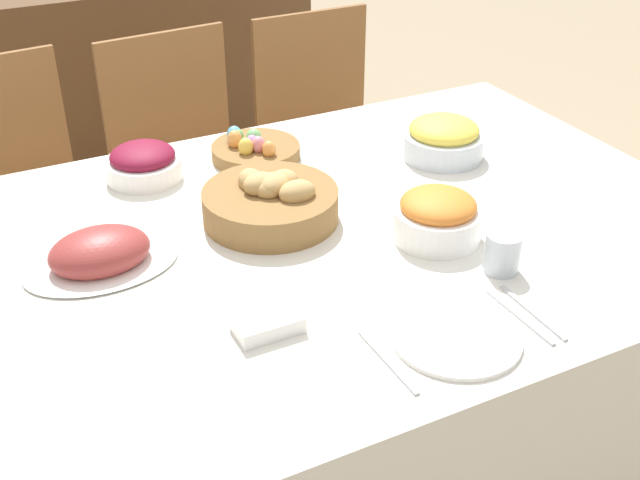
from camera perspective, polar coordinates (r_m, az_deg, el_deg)
The scene contains 18 objects.
ground_plane at distance 2.21m, azimuth -0.64°, elevation -16.41°, with size 12.00×12.00×0.00m, color tan.
dining_table at distance 1.95m, azimuth -0.70°, elevation -9.03°, with size 1.83×1.20×0.75m.
chair_far_center at distance 2.62m, azimuth -9.44°, elevation 4.83°, with size 0.45×0.45×0.91m.
chair_far_left at distance 2.54m, azimuth -20.64°, elevation 2.23°, with size 0.46×0.46×0.91m.
chair_far_right at distance 2.79m, azimuth 0.47°, elevation 6.97°, with size 0.42×0.42×0.91m.
sideboard at distance 3.54m, azimuth -12.19°, elevation 10.76°, with size 1.34×0.44×0.87m.
bread_basket at distance 1.78m, azimuth -3.52°, elevation 2.74°, with size 0.30×0.30×0.11m.
egg_basket at distance 2.07m, azimuth -4.72°, elevation 6.45°, with size 0.23×0.23×0.08m.
ham_platter at distance 1.68m, azimuth -15.37°, elevation -0.96°, with size 0.32×0.22×0.09m.
pineapple_bowl at distance 2.09m, azimuth 8.76°, elevation 7.14°, with size 0.21×0.21×0.11m.
beet_salad_bowl at distance 2.00m, azimuth -12.45°, elevation 5.37°, with size 0.19×0.19×0.09m.
carrot_bowl at distance 1.72m, azimuth 8.35°, elevation 1.67°, with size 0.19×0.19×0.11m.
dinner_plate at distance 1.45m, azimuth 9.66°, elevation -6.81°, with size 0.23×0.23×0.01m.
fork at distance 1.39m, azimuth 4.82°, elevation -8.59°, with size 0.01×0.19×0.00m.
knife at distance 1.53m, azimuth 14.01°, elevation -5.30°, with size 0.01×0.19×0.00m.
spoon at distance 1.55m, azimuth 14.88°, elevation -4.99°, with size 0.01×0.19×0.00m.
drinking_cup at distance 1.64m, azimuth 12.84°, elevation -0.87°, with size 0.07×0.07×0.08m.
butter_dish at distance 1.45m, azimuth -3.75°, elevation -5.95°, with size 0.12×0.08×0.03m.
Camera 1 is at (-0.65, -1.34, 1.64)m, focal length 45.00 mm.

